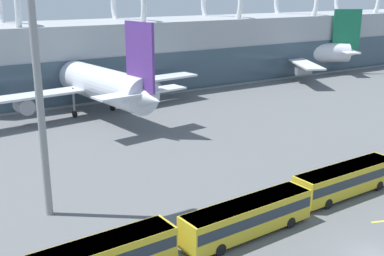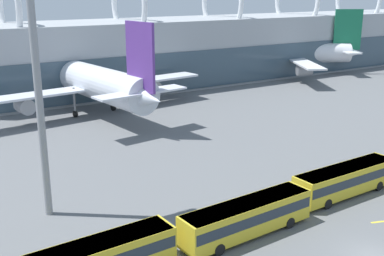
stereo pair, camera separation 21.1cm
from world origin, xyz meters
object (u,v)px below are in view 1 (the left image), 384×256
airliner_at_gate_far (90,81)px  airliner_parked_remote (288,53)px  floodlight_mast (31,10)px  shuttle_bus_2 (248,216)px  shuttle_bus_3 (346,178)px

airliner_at_gate_far → airliner_parked_remote: size_ratio=1.11×
floodlight_mast → shuttle_bus_2: bearing=-45.3°
airliner_at_gate_far → floodlight_mast: floodlight_mast is taller
airliner_at_gate_far → shuttle_bus_3: size_ratio=3.29×
shuttle_bus_3 → airliner_at_gate_far: bearing=100.0°
shuttle_bus_2 → floodlight_mast: 24.86m
shuttle_bus_2 → airliner_parked_remote: bearing=41.7°
airliner_at_gate_far → shuttle_bus_2: 47.67m
airliner_at_gate_far → shuttle_bus_3: airliner_at_gate_far is taller
airliner_parked_remote → floodlight_mast: size_ratio=1.41×
airliner_at_gate_far → airliner_parked_remote: airliner_at_gate_far is taller
airliner_at_gate_far → shuttle_bus_3: 47.17m
airliner_parked_remote → shuttle_bus_3: size_ratio=2.98×
airliner_at_gate_far → airliner_parked_remote: (54.80, 10.42, -0.28)m
airliner_parked_remote → shuttle_bus_3: bearing=79.6°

